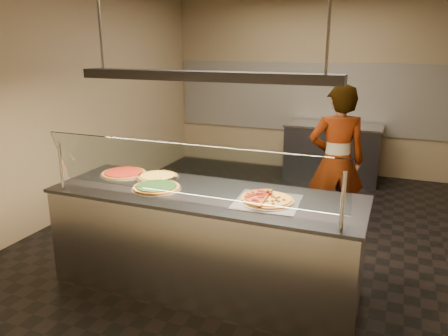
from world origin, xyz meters
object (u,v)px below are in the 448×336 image
at_px(pizza_spatula, 165,177).
at_px(prep_table, 332,152).
at_px(sneeze_guard, 187,171).
at_px(pizza_tomato, 124,173).
at_px(pizza_cheese, 158,176).
at_px(serving_counter, 205,240).
at_px(half_pizza_sausage, 280,201).
at_px(perforated_tray, 267,201).
at_px(half_pizza_pepperoni, 255,197).
at_px(worker, 337,162).
at_px(heat_lamp_housing, 203,76).
at_px(pizza_spinach, 157,187).

height_order(pizza_spatula, prep_table, pizza_spatula).
height_order(sneeze_guard, pizza_tomato, sneeze_guard).
bearing_deg(pizza_spatula, pizza_cheese, 166.45).
bearing_deg(serving_counter, half_pizza_sausage, -2.52).
relative_size(half_pizza_sausage, pizza_tomato, 0.97).
bearing_deg(perforated_tray, pizza_spatula, 167.81).
relative_size(sneeze_guard, half_pizza_pepperoni, 5.69).
distance_m(sneeze_guard, worker, 2.23).
bearing_deg(perforated_tray, pizza_tomato, 171.41).
xyz_separation_m(serving_counter, heat_lamp_housing, (0.00, 0.00, 1.48)).
relative_size(perforated_tray, pizza_spinach, 1.23).
xyz_separation_m(serving_counter, sneeze_guard, (0.00, -0.34, 0.76)).
xyz_separation_m(pizza_tomato, prep_table, (1.57, 3.69, -0.48)).
height_order(prep_table, heat_lamp_housing, heat_lamp_housing).
distance_m(serving_counter, half_pizza_pepperoni, 0.69).
bearing_deg(perforated_tray, serving_counter, 177.24).
bearing_deg(half_pizza_pepperoni, prep_table, 88.64).
bearing_deg(pizza_spatula, perforated_tray, -12.19).
bearing_deg(prep_table, sneeze_guard, -97.70).
distance_m(half_pizza_sausage, pizza_spinach, 1.15).
relative_size(prep_table, worker, 0.86).
relative_size(sneeze_guard, perforated_tray, 4.56).
distance_m(sneeze_guard, pizza_spatula, 0.80).
height_order(serving_counter, half_pizza_pepperoni, half_pizza_pepperoni).
distance_m(pizza_spinach, pizza_spatula, 0.29).
relative_size(sneeze_guard, pizza_tomato, 5.49).
height_order(pizza_spinach, pizza_spatula, pizza_spatula).
height_order(serving_counter, prep_table, same).
xyz_separation_m(serving_counter, half_pizza_sausage, (0.69, -0.03, 0.49)).
height_order(pizza_cheese, pizza_tomato, same).
distance_m(perforated_tray, pizza_spatula, 1.13).
height_order(perforated_tray, half_pizza_pepperoni, half_pizza_pepperoni).
height_order(perforated_tray, half_pizza_sausage, half_pizza_sausage).
height_order(half_pizza_sausage, prep_table, half_pizza_sausage).
bearing_deg(heat_lamp_housing, worker, 60.78).
distance_m(perforated_tray, pizza_spinach, 1.04).
distance_m(half_pizza_pepperoni, pizza_spatula, 1.03).
bearing_deg(worker, prep_table, -99.37).
distance_m(prep_table, worker, 2.32).
bearing_deg(half_pizza_pepperoni, pizza_spatula, 166.56).
xyz_separation_m(serving_counter, perforated_tray, (0.59, -0.03, 0.47)).
xyz_separation_m(pizza_cheese, heat_lamp_housing, (0.62, -0.23, 1.01)).
bearing_deg(pizza_spatula, sneeze_guard, -46.88).
bearing_deg(sneeze_guard, perforated_tray, 28.22).
relative_size(pizza_cheese, prep_table, 0.27).
distance_m(pizza_tomato, heat_lamp_housing, 1.43).
bearing_deg(pizza_cheese, serving_counter, -20.80).
distance_m(half_pizza_pepperoni, pizza_spinach, 0.93).
xyz_separation_m(pizza_spinach, pizza_cheese, (-0.16, 0.30, -0.00)).
relative_size(serving_counter, heat_lamp_housing, 1.22).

